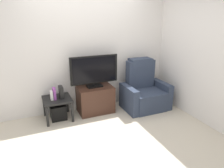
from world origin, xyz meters
name	(u,v)px	position (x,y,z in m)	size (l,w,h in m)	color
ground_plane	(107,130)	(0.00, 0.00, 0.00)	(6.40, 6.40, 0.00)	beige
wall_back	(86,50)	(0.00, 1.13, 1.30)	(6.40, 0.06, 2.60)	silver
wall_side	(195,53)	(1.88, 0.00, 1.30)	(0.06, 4.48, 2.60)	silver
tv_stand	(95,99)	(0.07, 0.82, 0.28)	(0.74, 0.49, 0.57)	#3D2319
television	(94,71)	(0.07, 0.84, 0.92)	(1.01, 0.20, 0.66)	black
recliner_armchair	(144,91)	(1.15, 0.63, 0.37)	(0.98, 0.78, 1.08)	#2D384C
side_table	(57,102)	(-0.73, 0.81, 0.37)	(0.54, 0.54, 0.44)	black
subwoofer_box	(58,112)	(-0.73, 0.81, 0.15)	(0.30, 0.30, 0.30)	black
book_leftmost	(52,95)	(-0.83, 0.79, 0.53)	(0.05, 0.13, 0.17)	white
book_middle	(54,94)	(-0.77, 0.79, 0.56)	(0.05, 0.13, 0.23)	purple
game_console	(61,92)	(-0.64, 0.82, 0.56)	(0.07, 0.20, 0.23)	black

